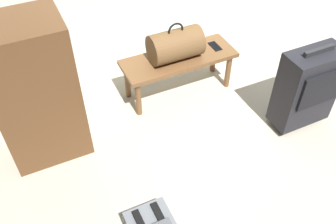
# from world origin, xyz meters

# --- Properties ---
(ground_plane) EXTENTS (6.60, 6.60, 0.00)m
(ground_plane) POSITION_xyz_m (0.00, 0.00, 0.00)
(ground_plane) COLOR #B2A893
(bench) EXTENTS (1.00, 0.36, 0.38)m
(bench) POSITION_xyz_m (-0.50, 0.85, 0.32)
(bench) COLOR brown
(bench) RESTS_ON ground
(duffel_bag_brown) EXTENTS (0.44, 0.26, 0.34)m
(duffel_bag_brown) POSITION_xyz_m (-0.53, 0.85, 0.51)
(duffel_bag_brown) COLOR brown
(duffel_bag_brown) RESTS_ON bench
(cell_phone) EXTENTS (0.07, 0.14, 0.01)m
(cell_phone) POSITION_xyz_m (-0.14, 0.85, 0.38)
(cell_phone) COLOR black
(cell_phone) RESTS_ON bench
(suitcase_upright_charcoal) EXTENTS (0.47, 0.26, 0.74)m
(suitcase_upright_charcoal) POSITION_xyz_m (0.23, 0.06, 0.38)
(suitcase_upright_charcoal) COLOR black
(suitcase_upright_charcoal) RESTS_ON ground
(side_cabinet) EXTENTS (0.56, 0.44, 1.10)m
(side_cabinet) POSITION_xyz_m (-1.70, 0.68, 0.55)
(side_cabinet) COLOR brown
(side_cabinet) RESTS_ON ground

